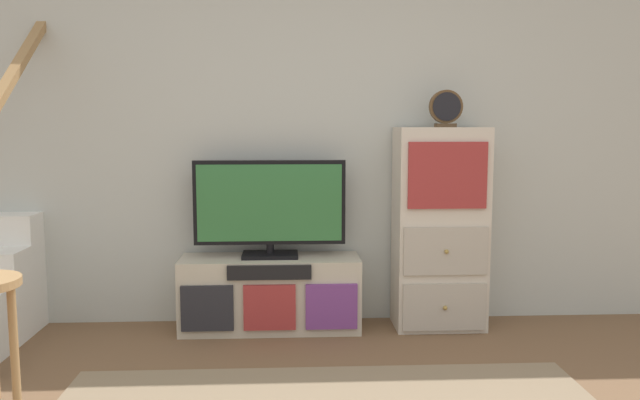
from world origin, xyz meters
The scene contains 5 objects.
back_wall centered at (0.00, 2.46, 1.35)m, with size 6.40×0.12×2.70m, color #B2B7B2.
media_console centered at (-0.30, 2.19, 0.24)m, with size 1.16×0.38×0.48m.
television centered at (-0.30, 2.22, 0.81)m, with size 0.97×0.22×0.63m.
side_cabinet centered at (0.81, 2.20, 0.66)m, with size 0.58×0.38×1.31m.
desk_clock centered at (0.82, 2.19, 1.43)m, with size 0.21×0.08×0.24m.
Camera 1 is at (-0.18, -1.82, 1.33)m, focal length 35.47 mm.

